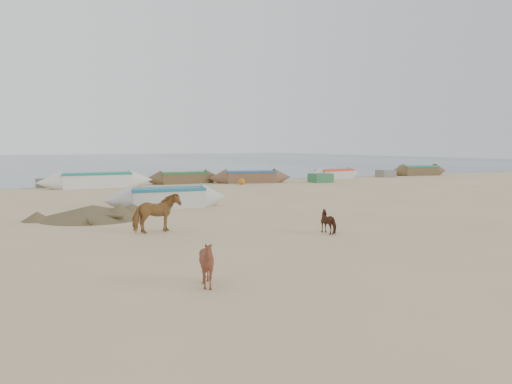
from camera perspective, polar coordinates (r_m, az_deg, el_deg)
ground at (r=14.75m, az=7.03°, el=-5.17°), size 140.00×140.00×0.00m
sea at (r=94.43m, az=-21.82°, el=3.36°), size 160.00×160.00×0.00m
cow_adult at (r=15.64m, az=-11.31°, el=-2.39°), size 1.50×0.81×1.21m
calf_front at (r=9.53m, az=-5.60°, el=-8.14°), size 1.11×1.08×0.93m
calf_right at (r=15.47m, az=8.47°, el=-3.36°), size 0.86×0.90×0.71m
near_canoe at (r=21.84m, az=-10.11°, el=-0.65°), size 5.39×1.75×0.86m
debris_pile at (r=19.51m, az=-18.17°, el=-2.12°), size 5.18×5.18×0.47m
waterline_canoes at (r=33.90m, az=-13.05°, el=1.42°), size 55.96×3.60×0.95m
beach_clutter at (r=33.54m, az=-7.16°, el=1.24°), size 43.37×5.87×0.64m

